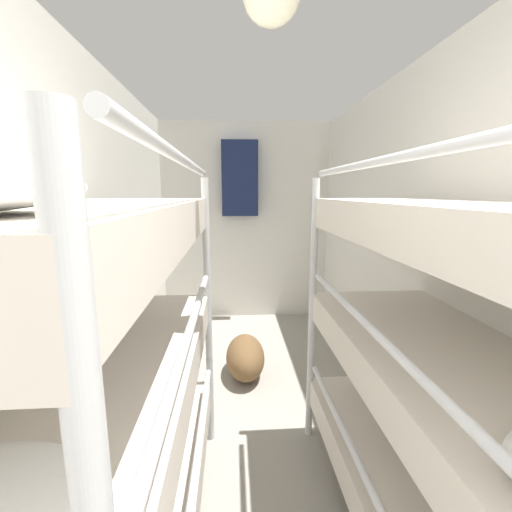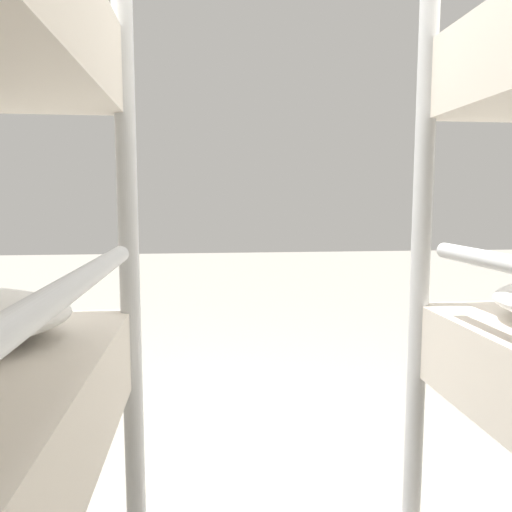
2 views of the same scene
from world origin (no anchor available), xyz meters
The scene contains 0 objects.
Camera 2 is at (0.17, 1.68, 1.25)m, focal length 35.00 mm.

